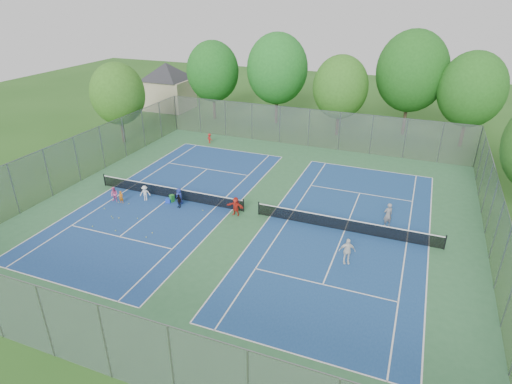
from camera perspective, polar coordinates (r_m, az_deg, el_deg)
ground at (r=31.95m, az=-0.66°, el=-2.82°), size 120.00×120.00×0.00m
court_pad at (r=31.95m, az=-0.66°, el=-2.82°), size 32.00×32.00×0.01m
court_left at (r=34.91m, az=-11.37°, el=-0.73°), size 10.97×23.77×0.01m
court_right at (r=30.33m, az=11.73°, el=-5.06°), size 10.97×23.77×0.01m
net_left at (r=34.72m, az=-11.43°, el=-0.09°), size 12.87×0.10×0.91m
net_right at (r=30.12m, az=11.81°, el=-4.34°), size 12.87×0.10×0.91m
fence_north at (r=45.29m, az=7.06°, el=8.47°), size 32.00×0.10×4.00m
fence_south at (r=19.71m, az=-19.50°, el=-18.38°), size 32.00×0.10×4.00m
fence_west at (r=39.51m, az=-22.76°, el=4.02°), size 0.10×32.00×4.00m
fence_east at (r=29.65m, az=29.41°, el=-4.48°), size 0.10×32.00×4.00m
house at (r=60.71m, az=-11.81°, el=14.68°), size 11.03×11.03×7.30m
tree_nw at (r=54.75m, az=-5.78°, el=15.71°), size 6.40×6.40×9.58m
tree_nl at (r=52.46m, az=2.84°, el=16.09°), size 7.20×7.20×10.69m
tree_nc at (r=48.78m, az=11.19°, el=13.55°), size 6.00×6.00×8.85m
tree_nr at (r=50.68m, az=20.08°, el=14.87°), size 7.60×7.60×11.42m
tree_ne at (r=49.06m, az=26.84°, el=12.09°), size 6.60×6.60×9.77m
tree_side_w at (r=47.69m, az=-17.96°, el=12.35°), size 5.60×5.60×8.47m
ball_crate at (r=34.12m, az=-11.61°, el=-1.12°), size 0.45×0.45×0.33m
ball_hopper at (r=34.11m, az=-11.15°, el=-0.84°), size 0.39×0.39×0.60m
student_a at (r=34.77m, az=-17.54°, el=-0.68°), size 0.42×0.32×1.02m
student_b at (r=35.17m, az=-18.37°, el=-0.32°), size 0.59×0.46×1.22m
student_c at (r=34.69m, az=-14.59°, el=-0.14°), size 0.93×0.79×1.24m
student_d at (r=33.03m, az=-10.25°, el=-1.18°), size 0.70×0.47×1.11m
student_e at (r=33.56m, az=-10.20°, el=-0.53°), size 0.75×0.63×1.30m
student_f at (r=31.37m, az=-2.73°, el=-1.92°), size 1.36×0.49×1.45m
child_far_baseline at (r=46.58m, az=-6.20°, el=7.12°), size 0.80×0.63×1.08m
instructor at (r=31.24m, az=17.18°, el=-2.92°), size 0.78×0.72×1.79m
teen_court_b at (r=26.59m, az=12.03°, el=-7.71°), size 1.09×0.75×1.72m
tennis_ball_0 at (r=30.24m, az=-13.66°, el=-5.34°), size 0.07×0.07×0.07m
tennis_ball_1 at (r=34.48m, az=-19.53°, el=-2.10°), size 0.07×0.07×0.07m
tennis_ball_2 at (r=31.19m, az=-18.22°, el=-4.94°), size 0.07×0.07×0.07m
tennis_ball_3 at (r=32.48m, az=-7.10°, el=-2.47°), size 0.07×0.07×0.07m
tennis_ball_4 at (r=32.30m, az=-15.51°, el=-3.44°), size 0.07×0.07×0.07m
tennis_ball_5 at (r=32.75m, az=-17.81°, el=-3.35°), size 0.07×0.07×0.07m
tennis_ball_6 at (r=32.86m, az=-18.55°, el=-3.36°), size 0.07×0.07×0.07m
tennis_ball_7 at (r=32.27m, az=-20.96°, el=-4.32°), size 0.07×0.07×0.07m
tennis_ball_8 at (r=34.64m, az=-16.61°, el=-1.53°), size 0.07×0.07×0.07m
tennis_ball_9 at (r=35.10m, az=-17.86°, el=-1.34°), size 0.07×0.07×0.07m
tennis_ball_10 at (r=29.84m, az=-14.43°, el=-5.87°), size 0.07×0.07×0.07m
tennis_ball_11 at (r=33.14m, az=-18.70°, el=-3.13°), size 0.07×0.07×0.07m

